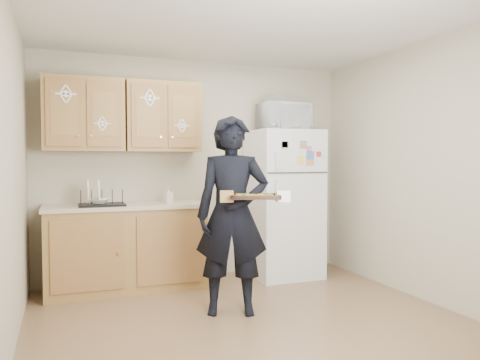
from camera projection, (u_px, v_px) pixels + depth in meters
name	position (u px, v px, depth m)	size (l,w,h in m)	color
floor	(256.00, 326.00, 3.83)	(3.60, 3.60, 0.00)	brown
ceiling	(256.00, 17.00, 3.72)	(3.60, 3.60, 0.00)	silver
wall_back	(196.00, 169.00, 5.45)	(3.60, 0.04, 2.50)	#B4AB92
wall_front	(412.00, 184.00, 2.09)	(3.60, 0.04, 2.50)	#B4AB92
wall_left	(9.00, 176.00, 3.13)	(0.04, 3.60, 2.50)	#B4AB92
wall_right	(432.00, 172.00, 4.41)	(0.04, 3.60, 2.50)	#B4AB92
refrigerator	(284.00, 204.00, 5.46)	(0.75, 0.70, 1.70)	white
base_cabinet	(126.00, 249.00, 4.89)	(1.60, 0.60, 0.86)	olive
countertop	(126.00, 206.00, 4.87)	(1.64, 0.64, 0.04)	beige
upper_cab_left	(84.00, 115.00, 4.81)	(0.80, 0.33, 0.75)	olive
upper_cab_right	(163.00, 117.00, 5.10)	(0.80, 0.33, 0.75)	olive
cereal_box	(312.00, 255.00, 5.90)	(0.20, 0.07, 0.32)	gold
person	(232.00, 215.00, 4.12)	(0.64, 0.42, 1.75)	black
baking_tray	(255.00, 197.00, 3.88)	(0.41, 0.30, 0.04)	black
pizza_front_left	(244.00, 196.00, 3.81)	(0.14, 0.14, 0.02)	orange
pizza_front_right	(267.00, 196.00, 3.81)	(0.14, 0.14, 0.02)	orange
pizza_back_left	(243.00, 195.00, 3.94)	(0.14, 0.14, 0.02)	orange
pizza_back_right	(266.00, 195.00, 3.95)	(0.14, 0.14, 0.02)	orange
pizza_center	(255.00, 196.00, 3.88)	(0.14, 0.14, 0.02)	orange
microwave	(284.00, 117.00, 5.36)	(0.56, 0.38, 0.31)	white
foil_pan	(282.00, 101.00, 5.38)	(0.34, 0.23, 0.07)	silver
dish_rack	(102.00, 197.00, 4.68)	(0.45, 0.34, 0.18)	black
bowl	(99.00, 201.00, 4.68)	(0.20, 0.20, 0.05)	white
soap_bottle	(168.00, 195.00, 4.97)	(0.08, 0.08, 0.17)	white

